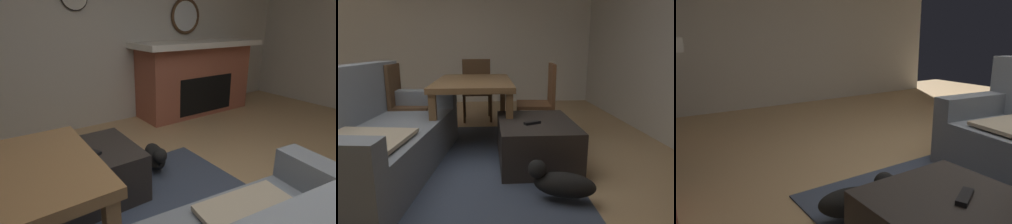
% 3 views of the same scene
% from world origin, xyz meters
% --- Properties ---
extents(floor, '(9.32, 9.32, 0.00)m').
position_xyz_m(floor, '(0.00, 0.00, 0.00)').
color(floor, tan).
extents(wall_right_window_side, '(0.12, 6.08, 2.85)m').
position_xyz_m(wall_right_window_side, '(3.88, 0.00, 1.43)').
color(wall_right_window_side, white).
rests_on(wall_right_window_side, ground).
extents(area_rug, '(2.60, 2.00, 0.01)m').
position_xyz_m(area_rug, '(0.55, -0.46, 0.01)').
color(area_rug, '#3D475B').
rests_on(area_rug, ground).
extents(couch, '(2.13, 1.15, 0.96)m').
position_xyz_m(couch, '(0.42, 0.32, 0.33)').
color(couch, slate).
rests_on(couch, ground).
extents(ottoman_coffee_table, '(0.94, 0.71, 0.43)m').
position_xyz_m(ottoman_coffee_table, '(0.55, -1.17, 0.21)').
color(ottoman_coffee_table, '#2D2826').
rests_on(ottoman_coffee_table, ground).
extents(tv_remote, '(0.11, 0.17, 0.02)m').
position_xyz_m(tv_remote, '(0.45, -1.11, 0.44)').
color(tv_remote, black).
rests_on(tv_remote, ottoman_coffee_table).
extents(dining_table, '(1.40, 0.88, 0.74)m').
position_xyz_m(dining_table, '(1.32, -0.54, 0.65)').
color(dining_table, brown).
rests_on(dining_table, ground).
extents(dining_chair_south, '(0.48, 0.48, 0.93)m').
position_xyz_m(dining_chair_south, '(1.31, -1.37, 0.52)').
color(dining_chair_south, brown).
rests_on(dining_chair_south, ground).
extents(dining_chair_east, '(0.46, 0.46, 0.93)m').
position_xyz_m(dining_chair_east, '(2.42, -0.54, 0.52)').
color(dining_chair_east, '#513823').
rests_on(dining_chair_east, ground).
extents(dining_chair_north, '(0.44, 0.44, 0.93)m').
position_xyz_m(dining_chair_north, '(1.32, 0.29, 0.52)').
color(dining_chair_north, '#513823').
rests_on(dining_chair_north, ground).
extents(potted_plant, '(0.35, 0.35, 0.52)m').
position_xyz_m(potted_plant, '(2.95, 1.80, 0.30)').
color(potted_plant, brown).
rests_on(potted_plant, ground).
extents(small_dog, '(0.32, 0.51, 0.27)m').
position_xyz_m(small_dog, '(-0.21, -1.23, 0.16)').
color(small_dog, black).
rests_on(small_dog, ground).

